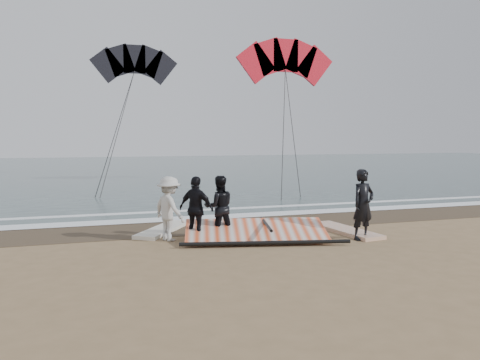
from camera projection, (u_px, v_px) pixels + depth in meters
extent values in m
plane|color=#8C704C|center=(298.00, 256.00, 11.24)|extent=(120.00, 120.00, 0.00)
cube|color=#233838|center=(148.00, 169.00, 42.61)|extent=(120.00, 54.00, 0.02)
cube|color=#4C3D2B|center=(242.00, 223.00, 15.51)|extent=(120.00, 2.80, 0.01)
cube|color=white|center=(230.00, 216.00, 16.84)|extent=(120.00, 0.90, 0.01)
cube|color=white|center=(218.00, 209.00, 18.46)|extent=(120.00, 0.45, 0.01)
imported|color=black|center=(363.00, 205.00, 13.01)|extent=(0.81, 0.62, 1.98)
cube|color=silver|center=(346.00, 230.00, 14.13)|extent=(1.12, 2.76, 0.11)
cube|color=silver|center=(163.00, 230.00, 14.24)|extent=(2.00, 2.56, 0.11)
imported|color=black|center=(219.00, 207.00, 13.22)|extent=(0.90, 0.71, 1.78)
imported|color=black|center=(196.00, 209.00, 12.83)|extent=(1.07, 1.04, 1.80)
imported|color=beige|center=(169.00, 209.00, 12.90)|extent=(1.12, 1.33, 1.78)
cube|color=black|center=(243.00, 235.00, 13.46)|extent=(2.73, 1.20, 0.10)
cube|color=#EE5427|center=(256.00, 230.00, 12.92)|extent=(4.12, 2.31, 0.41)
cylinder|color=black|center=(266.00, 243.00, 12.20)|extent=(4.42, 1.08, 0.10)
cylinder|color=black|center=(266.00, 224.00, 13.00)|extent=(0.50, 1.92, 0.08)
cylinder|color=#262626|center=(284.00, 124.00, 24.95)|extent=(0.04, 0.04, 11.23)
cylinder|color=#262626|center=(292.00, 124.00, 25.55)|extent=(0.04, 0.04, 10.29)
cylinder|color=#262626|center=(119.00, 121.00, 27.62)|extent=(0.04, 0.04, 14.16)
cylinder|color=#262626|center=(121.00, 121.00, 27.44)|extent=(0.04, 0.04, 14.49)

